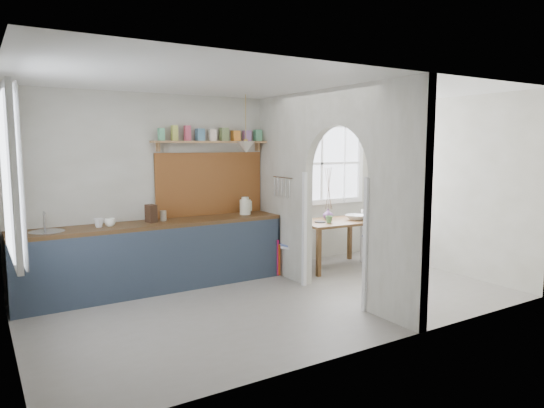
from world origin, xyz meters
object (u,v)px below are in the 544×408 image
chair_right (377,236)px  vase (328,214)px  chair_left (292,244)px  dining_table (335,244)px  kettle (245,206)px

chair_right → vase: (-0.81, 0.26, 0.39)m
vase → chair_left: bearing=-167.0°
chair_left → dining_table: bearing=73.8°
chair_left → kettle: bearing=-138.0°
chair_left → vase: bearing=86.7°
dining_table → vase: (-0.00, 0.19, 0.45)m
dining_table → chair_left: 0.83m
chair_right → dining_table: bearing=65.0°
dining_table → vase: vase is taller
dining_table → kettle: 1.59m
chair_left → vase: (0.82, 0.19, 0.36)m
kettle → vase: kettle is taller
chair_left → kettle: (-0.58, 0.36, 0.57)m
dining_table → kettle: kettle is taller
chair_right → vase: bearing=52.4°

